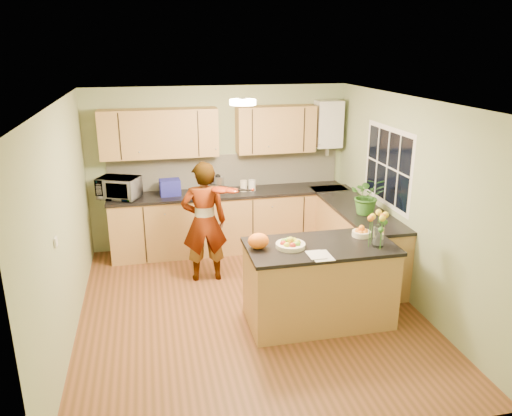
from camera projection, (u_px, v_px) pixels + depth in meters
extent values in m
plane|color=brown|center=(249.00, 310.00, 6.08)|extent=(4.50, 4.50, 0.00)
cube|color=white|center=(248.00, 101.00, 5.30)|extent=(4.00, 4.50, 0.02)
cube|color=#94A576|center=(220.00, 168.00, 7.78)|extent=(4.00, 0.02, 2.50)
cube|color=#94A576|center=(311.00, 310.00, 3.60)|extent=(4.00, 0.02, 2.50)
cube|color=#94A576|center=(64.00, 226.00, 5.28)|extent=(0.02, 4.50, 2.50)
cube|color=#94A576|center=(409.00, 201.00, 6.10)|extent=(0.02, 4.50, 2.50)
cube|color=#AA7F44|center=(230.00, 222.00, 7.77)|extent=(3.60, 0.60, 0.90)
cube|color=black|center=(230.00, 193.00, 7.61)|extent=(3.64, 0.62, 0.04)
cube|color=#AA7F44|center=(354.00, 239.00, 7.07)|extent=(0.60, 2.20, 0.90)
cube|color=black|center=(355.00, 208.00, 6.92)|extent=(0.62, 2.24, 0.04)
cube|color=beige|center=(226.00, 171.00, 7.80)|extent=(3.60, 0.02, 0.52)
cube|color=#AA7F44|center=(159.00, 133.00, 7.25)|extent=(1.70, 0.34, 0.70)
cube|color=#AA7F44|center=(276.00, 129.00, 7.60)|extent=(1.20, 0.34, 0.70)
cube|color=white|center=(328.00, 124.00, 7.77)|extent=(0.40, 0.30, 0.72)
cylinder|color=#AEAEB3|center=(327.00, 149.00, 7.90)|extent=(0.06, 0.06, 0.20)
cube|color=white|center=(388.00, 166.00, 6.56)|extent=(0.01, 1.30, 1.05)
cube|color=black|center=(387.00, 166.00, 6.56)|extent=(0.01, 1.18, 0.92)
cube|color=white|center=(56.00, 242.00, 4.71)|extent=(0.02, 0.09, 0.09)
cylinder|color=#FFEABF|center=(243.00, 102.00, 5.59)|extent=(0.30, 0.30, 0.06)
cylinder|color=white|center=(243.00, 99.00, 5.58)|extent=(0.10, 0.10, 0.02)
cube|color=#AA7F44|center=(319.00, 285.00, 5.71)|extent=(1.62, 0.81, 0.91)
cube|color=black|center=(321.00, 246.00, 5.56)|extent=(1.66, 0.85, 0.04)
cylinder|color=#F2E6C1|center=(290.00, 245.00, 5.47)|extent=(0.33, 0.33, 0.05)
cylinder|color=#F2E6C1|center=(361.00, 234.00, 5.79)|extent=(0.22, 0.22, 0.06)
cylinder|color=silver|center=(378.00, 236.00, 5.47)|extent=(0.12, 0.12, 0.24)
ellipsoid|color=orange|center=(258.00, 241.00, 5.43)|extent=(0.29, 0.27, 0.17)
cube|color=silver|center=(321.00, 256.00, 5.25)|extent=(0.21, 0.29, 0.01)
imported|color=#E8A68E|center=(204.00, 222.00, 6.64)|extent=(0.61, 0.41, 1.65)
imported|color=white|center=(119.00, 188.00, 7.24)|extent=(0.68, 0.58, 0.31)
cube|color=#202295|center=(170.00, 187.00, 7.40)|extent=(0.31, 0.24, 0.24)
cylinder|color=#AEAEB3|center=(218.00, 184.00, 7.56)|extent=(0.17, 0.17, 0.24)
sphere|color=black|center=(218.00, 174.00, 7.51)|extent=(0.09, 0.09, 0.09)
cylinder|color=#F2E6C1|center=(244.00, 186.00, 7.62)|extent=(0.12, 0.12, 0.17)
cylinder|color=white|center=(252.00, 185.00, 7.64)|extent=(0.13, 0.13, 0.17)
imported|color=#336A23|center=(368.00, 195.00, 6.53)|extent=(0.55, 0.51, 0.51)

